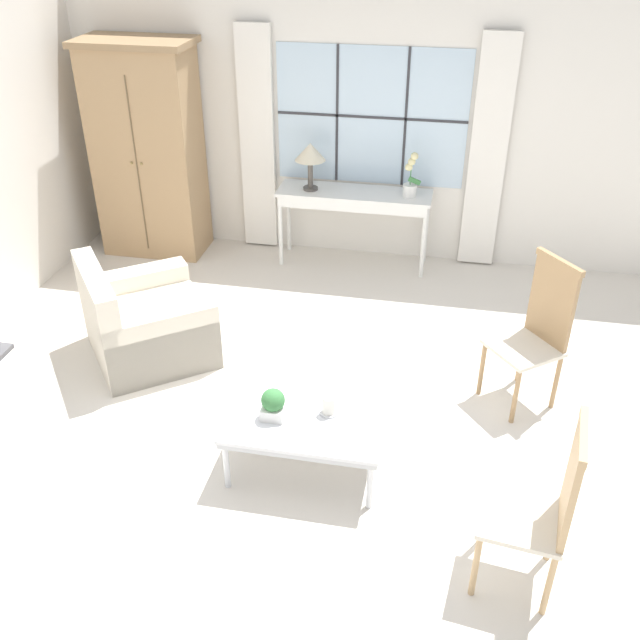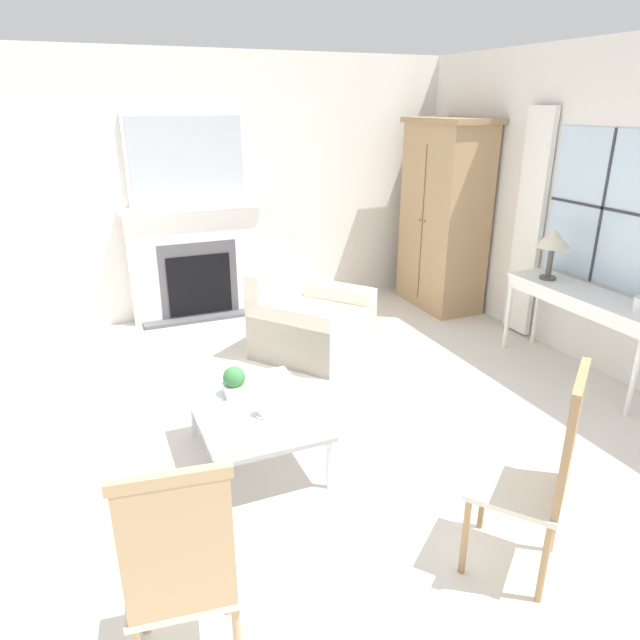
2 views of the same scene
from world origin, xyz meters
name	(u,v)px [view 1 (image 1 of 2)]	position (x,y,z in m)	size (l,w,h in m)	color
ground_plane	(308,433)	(0.00, 0.00, 0.00)	(14.00, 14.00, 0.00)	silver
wall_back_windowed	(371,121)	(0.00, 3.02, 1.38)	(7.20, 0.14, 2.80)	silver
armoire	(148,150)	(-2.19, 2.67, 1.07)	(1.09, 0.62, 2.13)	tan
console_table	(354,200)	(-0.10, 2.72, 0.69)	(1.51, 0.44, 0.77)	white
table_lamp	(310,154)	(-0.54, 2.69, 1.13)	(0.30, 0.30, 0.47)	#4C4742
potted_orchid	(411,180)	(0.44, 2.71, 0.93)	(0.17, 0.13, 0.43)	white
armchair_upholstered	(145,324)	(-1.51, 0.74, 0.28)	(1.30, 1.32, 0.83)	beige
side_chair_wooden	(538,326)	(1.54, 0.74, 0.63)	(0.62, 0.62, 1.15)	beige
accent_chair_wooden	(547,502)	(1.48, -0.99, 0.61)	(0.49, 0.49, 1.11)	beige
coffee_table	(308,418)	(0.06, -0.28, 0.37)	(1.02, 0.77, 0.41)	silver
potted_plant_small	(273,404)	(-0.14, -0.36, 0.52)	(0.15, 0.15, 0.21)	white
pillar_candle	(329,406)	(0.20, -0.25, 0.47)	(0.12, 0.12, 0.15)	silver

